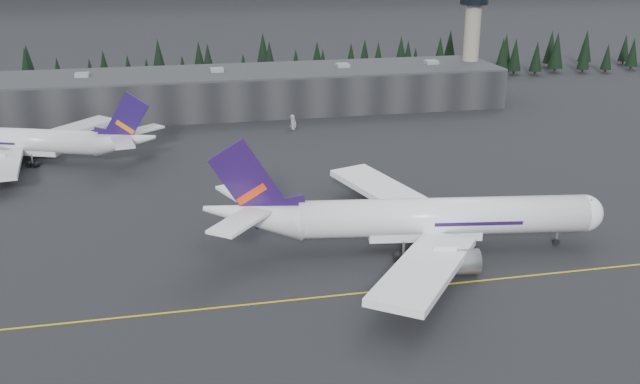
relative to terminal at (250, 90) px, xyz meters
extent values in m
plane|color=black|center=(0.00, -125.00, -6.30)|extent=(1400.00, 1400.00, 0.00)
cube|color=gold|center=(0.00, -127.00, -6.29)|extent=(400.00, 0.40, 0.02)
cube|color=black|center=(0.00, 0.00, -0.30)|extent=(160.00, 30.00, 12.00)
cube|color=#333335|center=(0.00, 0.00, 6.00)|extent=(160.00, 30.00, 0.60)
cylinder|color=gray|center=(75.00, 3.00, 9.70)|extent=(5.20, 5.20, 32.00)
cube|color=black|center=(0.00, 37.00, 1.20)|extent=(360.00, 20.00, 15.00)
cylinder|color=white|center=(20.06, -113.60, -0.30)|extent=(50.58, 13.91, 6.54)
sphere|color=white|center=(44.86, -117.32, -0.30)|extent=(6.54, 6.54, 6.54)
cone|color=white|center=(-12.29, -108.75, 0.68)|extent=(19.09, 9.19, 9.47)
cube|color=white|center=(16.09, -95.92, -2.05)|extent=(18.41, 31.72, 2.80)
cylinder|color=gray|center=(21.68, -102.82, -3.90)|extent=(7.62, 5.15, 4.14)
cube|color=white|center=(11.08, -129.35, -2.05)|extent=(25.20, 29.75, 2.80)
cylinder|color=gray|center=(18.44, -124.39, -3.90)|extent=(7.62, 5.15, 4.14)
cube|color=#220E44|center=(-12.83, -108.67, 6.24)|extent=(13.74, 2.59, 16.24)
cube|color=#F1350E|center=(-12.62, -108.71, 4.60)|extent=(5.35, 1.39, 4.00)
cube|color=white|center=(-13.48, -101.96, 2.21)|extent=(8.96, 12.96, 0.55)
cube|color=white|center=(-15.42, -114.90, 2.21)|extent=(11.31, 12.44, 0.55)
cylinder|color=black|center=(40.55, -116.67, -4.66)|extent=(0.55, 0.55, 3.27)
cylinder|color=black|center=(13.24, -107.62, -4.66)|extent=(0.55, 0.55, 3.27)
cylinder|color=black|center=(11.78, -117.32, -4.66)|extent=(0.55, 0.55, 3.27)
cylinder|color=silver|center=(-62.81, -42.09, -1.03)|extent=(43.27, 21.03, 5.75)
cone|color=silver|center=(-35.92, -52.29, -0.16)|extent=(17.10, 11.09, 8.33)
cube|color=silver|center=(-62.71, -58.02, -2.56)|extent=(10.98, 27.61, 2.46)
cube|color=silver|center=(-52.16, -30.23, -2.56)|extent=(25.26, 23.47, 2.46)
cylinder|color=gray|center=(-59.41, -33.12, -4.19)|extent=(7.12, 5.62, 3.64)
cube|color=#1F104B|center=(-35.47, -52.46, 4.73)|extent=(11.52, 4.76, 14.28)
cube|color=orange|center=(-35.65, -52.39, 3.29)|extent=(4.56, 2.16, 3.52)
cube|color=silver|center=(-36.17, -58.35, 1.18)|extent=(5.95, 11.10, 0.48)
cube|color=silver|center=(-32.09, -47.59, 1.18)|extent=(10.90, 10.01, 0.48)
cylinder|color=black|center=(-58.07, -48.50, -4.86)|extent=(0.48, 0.48, 2.88)
cylinder|color=black|center=(-55.01, -40.43, -4.86)|extent=(0.48, 0.48, 2.88)
imported|color=silver|center=(-41.95, -32.67, -5.55)|extent=(4.56, 5.94, 1.50)
imported|color=silver|center=(8.98, -27.47, -5.54)|extent=(4.73, 2.57, 1.53)
camera|label=1|loc=(-25.08, -221.57, 45.34)|focal=40.00mm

